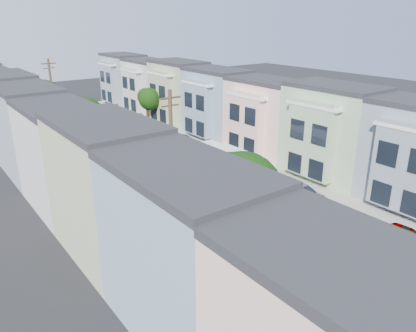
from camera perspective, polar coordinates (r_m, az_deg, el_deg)
The scene contains 26 objects.
ground at distance 32.15m, azimuth 6.77°, elevation -6.84°, with size 160.00×160.00×0.00m, color black.
road_slab at distance 43.27m, azimuth -6.96°, elevation 0.44°, with size 12.00×70.00×0.02m, color black.
curb_left at distance 40.80m, azimuth -14.31°, elevation -1.21°, with size 0.30×70.00×0.15m, color gray.
curb_right at distance 46.37m, azimuth -0.50°, elevation 2.03°, with size 0.30×70.00×0.15m, color gray.
sidewalk_left at distance 40.37m, azimuth -16.00°, elevation -1.61°, with size 2.60×70.00×0.15m, color gray.
sidewalk_right at distance 47.11m, azimuth 0.78°, elevation 2.33°, with size 2.60×70.00×0.15m, color gray.
centerline at distance 43.28m, azimuth -6.96°, elevation 0.42°, with size 0.12×70.00×0.01m, color gold.
townhouse_row_left at distance 39.37m, azimuth -21.11°, elevation -2.90°, with size 5.00×70.00×8.50m, color beige.
townhouse_row_right at distance 49.44m, azimuth 4.27°, elevation 3.05°, with size 5.00×70.00×8.50m, color beige.
tree_a at distance 18.08m, azimuth 24.02°, elevation -14.54°, with size 4.17×4.17×6.88m.
tree_b at distance 22.60m, azimuth 4.54°, elevation -3.91°, with size 4.70×4.70×7.71m.
tree_c at distance 30.55m, azimuth -7.89°, elevation 0.72°, with size 4.69×4.69×6.82m.
tree_d at distance 42.40m, azimuth -17.05°, elevation 6.21°, with size 4.45×4.45×7.17m.
tree_e at distance 55.18m, azimuth -22.12°, elevation 8.75°, with size 4.70×4.70×7.33m.
tree_far_r at distance 57.43m, azimuth -8.29°, elevation 9.25°, with size 3.10×3.10×5.42m.
utility_pole_near at distance 27.98m, azimuth -5.08°, elevation 0.52°, with size 1.60×0.26×10.00m.
utility_pole_far at distance 51.26m, azimuth -20.89°, elevation 8.35°, with size 1.60×0.26×10.00m.
fedex_truck at distance 37.44m, azimuth 2.05°, elevation 0.37°, with size 2.64×6.87×3.30m.
lead_sedan at distance 44.40m, azimuth -4.29°, elevation 1.94°, with size 2.21×4.80×1.33m, color black.
parked_left_b at distance 24.33m, azimuth 10.45°, elevation -14.73°, with size 2.08×4.95×1.49m, color #0D0B34.
parked_left_c at distance 30.66m, azimuth -2.90°, elevation -6.62°, with size 1.52×4.32×1.44m, color #8F91A3.
parked_left_d at distance 39.54m, azimuth -11.92°, elevation -0.63°, with size 1.82×4.75×1.54m, color #510D17.
parked_right_a at distance 30.65m, azimuth 26.05°, elevation -8.94°, with size 1.60×4.18×1.35m, color #3F3F3F.
parked_right_b at distance 34.94m, azimuth 13.07°, elevation -3.72°, with size 1.90×4.53×1.36m, color silver.
parked_right_c at distance 47.58m, azimuth -3.47°, elevation 3.28°, with size 1.51×4.27×1.42m, color black.
parked_right_d at distance 57.97m, azimuth -10.31°, elevation 6.09°, with size 1.52×4.30×1.43m, color black.
Camera 1 is at (-20.07, -20.48, 14.55)m, focal length 35.00 mm.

